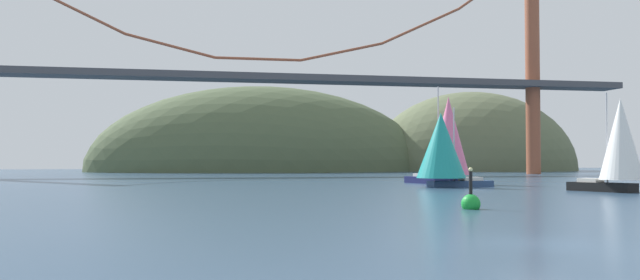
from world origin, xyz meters
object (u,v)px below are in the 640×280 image
(sailboat_teal_sail, at_px, (442,147))
(sailboat_white_mainsail, at_px, (619,143))
(channel_buoy, at_px, (471,203))
(sailboat_pink_spinnaker, at_px, (447,139))

(sailboat_teal_sail, distance_m, sailboat_white_mainsail, 16.86)
(sailboat_white_mainsail, distance_m, channel_buoy, 25.75)
(sailboat_white_mainsail, height_order, sailboat_pink_spinnaker, sailboat_pink_spinnaker)
(sailboat_teal_sail, bearing_deg, sailboat_white_mainsail, -48.36)
(sailboat_teal_sail, height_order, sailboat_pink_spinnaker, sailboat_pink_spinnaker)
(sailboat_teal_sail, relative_size, sailboat_pink_spinnaker, 0.73)
(sailboat_white_mainsail, height_order, channel_buoy, sailboat_white_mainsail)
(sailboat_white_mainsail, relative_size, channel_buoy, 3.32)
(sailboat_pink_spinnaker, bearing_deg, channel_buoy, -110.66)
(sailboat_white_mainsail, bearing_deg, sailboat_teal_sail, 131.64)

